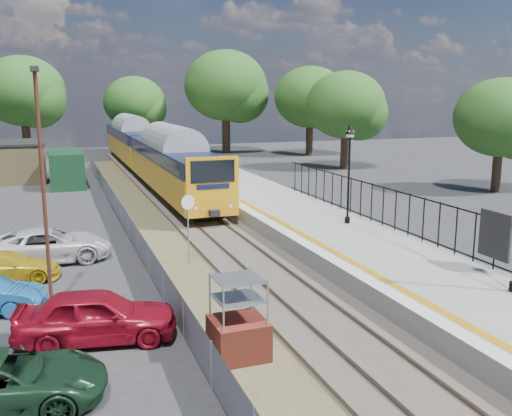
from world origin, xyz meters
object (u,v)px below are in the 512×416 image
train (147,149)px  speed_sign (188,218)px  car_red (96,316)px  victorian_lamp_north (350,150)px  carpark_lamp (42,178)px  brick_plinth (238,319)px  car_yellow (6,267)px  car_white (48,245)px

train → speed_sign: size_ratio=14.06×
train → car_red: (-6.50, -31.97, -1.60)m
victorian_lamp_north → carpark_lamp: 13.80m
victorian_lamp_north → train: (-5.30, 24.59, -1.96)m
brick_plinth → speed_sign: size_ratio=0.76×
train → carpark_lamp: 30.29m
brick_plinth → carpark_lamp: carpark_lamp is taller
carpark_lamp → car_red: carpark_lamp is taller
train → brick_plinth: size_ratio=18.45×
brick_plinth → carpark_lamp: bearing=132.2°
victorian_lamp_north → carpark_lamp: size_ratio=0.61×
carpark_lamp → car_yellow: (-1.56, 3.77, -3.72)m
carpark_lamp → car_red: size_ratio=1.72×
speed_sign → car_yellow: speed_sign is taller
train → car_yellow: train is taller
train → brick_plinth: train is taller
car_yellow → carpark_lamp: bearing=-151.2°
car_red → brick_plinth: bearing=-114.6°
speed_sign → car_yellow: size_ratio=0.76×
victorian_lamp_north → speed_sign: victorian_lamp_north is taller
carpark_lamp → car_white: carpark_lamp is taller
car_yellow → car_white: car_white is taller
speed_sign → car_white: 6.01m
train → brick_plinth: bearing=-95.2°
train → car_red: train is taller
car_yellow → victorian_lamp_north: bearing=-80.3°
speed_sign → carpark_lamp: bearing=-164.5°
carpark_lamp → car_red: (1.19, -2.74, -3.53)m
speed_sign → carpark_lamp: (-5.19, -3.35, 2.29)m
car_yellow → car_white: (1.46, 2.10, 0.14)m
train → carpark_lamp: (-7.69, -29.23, 1.94)m
speed_sign → car_yellow: bearing=159.1°
brick_plinth → car_yellow: 10.74m
victorian_lamp_north → car_red: 14.37m
car_red → car_white: (-1.29, 8.61, -0.05)m
brick_plinth → car_red: 4.10m
brick_plinth → speed_sign: (0.62, 8.39, 0.93)m
speed_sign → car_white: (-5.30, 2.52, -1.29)m
speed_sign → brick_plinth: bearing=-111.6°
train → car_red: 32.67m
victorian_lamp_north → car_yellow: victorian_lamp_north is taller
car_red → victorian_lamp_north: bearing=-48.3°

